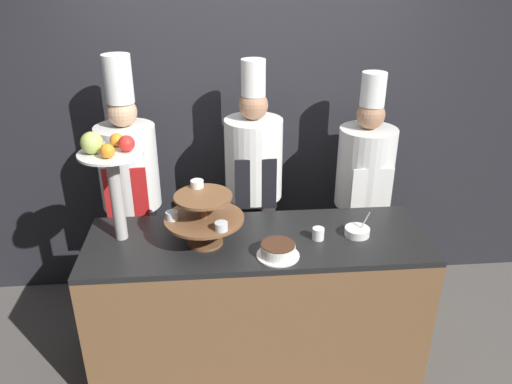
% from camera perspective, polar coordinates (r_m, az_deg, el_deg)
% --- Properties ---
extents(wall_back, '(10.00, 0.06, 2.80)m').
position_cam_1_polar(wall_back, '(3.64, -1.21, 9.17)').
color(wall_back, '#232328').
rests_on(wall_back, ground_plane).
extents(buffet_counter, '(1.98, 0.66, 0.94)m').
position_cam_1_polar(buffet_counter, '(3.16, 0.16, -12.64)').
color(buffet_counter, brown).
rests_on(buffet_counter, ground_plane).
extents(tiered_stand, '(0.45, 0.45, 0.34)m').
position_cam_1_polar(tiered_stand, '(2.78, -5.99, -2.53)').
color(tiered_stand, brown).
rests_on(tiered_stand, buffet_counter).
extents(fruit_pedestal, '(0.35, 0.35, 0.65)m').
position_cam_1_polar(fruit_pedestal, '(2.81, -16.31, 2.98)').
color(fruit_pedestal, '#B2ADA8').
rests_on(fruit_pedestal, buffet_counter).
extents(cake_round, '(0.24, 0.24, 0.08)m').
position_cam_1_polar(cake_round, '(2.72, 2.54, -6.68)').
color(cake_round, white).
rests_on(cake_round, buffet_counter).
extents(cup_white, '(0.07, 0.07, 0.07)m').
position_cam_1_polar(cup_white, '(2.90, 7.12, -4.75)').
color(cup_white, white).
rests_on(cup_white, buffet_counter).
extents(serving_bowl_near, '(0.15, 0.15, 0.15)m').
position_cam_1_polar(serving_bowl_near, '(2.98, 11.49, -4.44)').
color(serving_bowl_near, white).
rests_on(serving_bowl_near, buffet_counter).
extents(chef_left, '(0.39, 0.39, 1.88)m').
position_cam_1_polar(chef_left, '(3.47, -14.10, 0.49)').
color(chef_left, black).
rests_on(chef_left, ground_plane).
extents(chef_center_left, '(0.39, 0.39, 1.84)m').
position_cam_1_polar(chef_center_left, '(3.43, -0.27, 0.97)').
color(chef_center_left, '#38332D').
rests_on(chef_center_left, ground_plane).
extents(chef_center_right, '(0.39, 0.39, 1.75)m').
position_cam_1_polar(chef_center_right, '(3.59, 12.17, 0.54)').
color(chef_center_right, '#28282D').
rests_on(chef_center_right, ground_plane).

